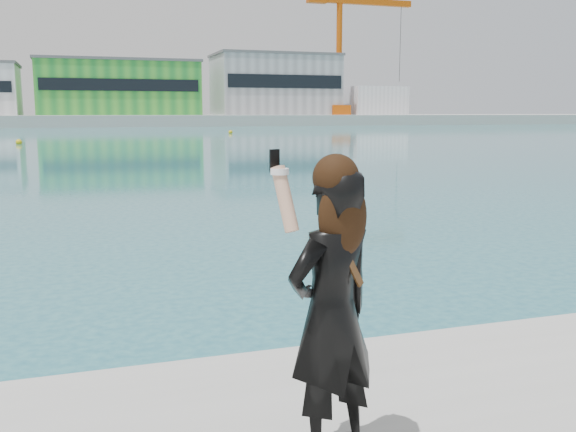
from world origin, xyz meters
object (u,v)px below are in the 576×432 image
Objects in this scene: dock_crane at (344,51)px; woman at (332,306)px; buoy_near at (231,133)px; buoy_extra at (19,144)px.

dock_crane is 15.16× the size of woman.
dock_crane is 48.00× the size of buoy_near.
dock_crane is at bearing 53.73° from buoy_near.
dock_crane is 48.00× the size of buoy_extra.
buoy_near is 30.34m from buoy_extra.
buoy_near is (-35.66, -48.61, -15.07)m from dock_crane.
woman is (-52.42, -122.52, -13.47)m from dock_crane.
buoy_extra is at bearing -129.98° from dock_crane.
buoy_extra is (-22.32, -20.55, 0.00)m from buoy_near.
woman is at bearing -102.77° from buoy_near.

